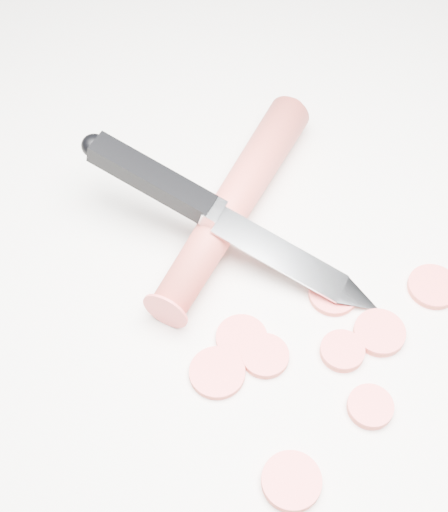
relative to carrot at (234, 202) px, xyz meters
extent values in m
plane|color=silver|center=(0.03, -0.10, -0.02)|extent=(2.40, 2.40, 0.00)
cylinder|color=#C94237|center=(0.00, 0.00, 0.00)|extent=(0.17, 0.20, 0.03)
cylinder|color=#F14E4C|center=(-0.04, -0.14, -0.02)|extent=(0.04, 0.04, 0.01)
cylinder|color=#F14E4C|center=(-0.02, -0.22, -0.01)|extent=(0.04, 0.04, 0.01)
cylinder|color=#F14E4C|center=(0.05, -0.09, -0.02)|extent=(0.04, 0.04, 0.01)
cylinder|color=#F14E4C|center=(0.08, -0.13, -0.01)|extent=(0.04, 0.04, 0.01)
cylinder|color=#F14E4C|center=(0.13, -0.10, -0.02)|extent=(0.04, 0.04, 0.01)
cylinder|color=#F14E4C|center=(-0.02, -0.11, -0.02)|extent=(0.04, 0.04, 0.01)
cylinder|color=#F14E4C|center=(0.05, -0.18, -0.01)|extent=(0.03, 0.03, 0.01)
cylinder|color=#F14E4C|center=(0.05, -0.14, -0.01)|extent=(0.03, 0.03, 0.01)
cylinder|color=#F14E4C|center=(-0.01, -0.13, -0.02)|extent=(0.03, 0.03, 0.01)
camera|label=1|loc=(-0.09, -0.35, 0.44)|focal=50.00mm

